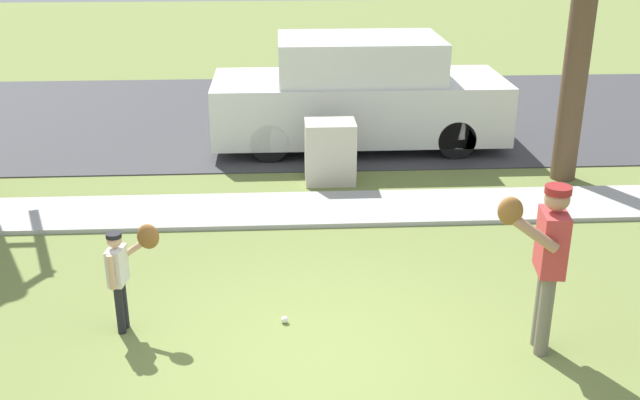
{
  "coord_description": "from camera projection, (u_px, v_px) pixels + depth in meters",
  "views": [
    {
      "loc": [
        -0.36,
        -6.05,
        4.02
      ],
      "look_at": [
        0.06,
        1.5,
        1.0
      ],
      "focal_mm": 42.11,
      "sensor_mm": 36.0,
      "label": 1
    }
  ],
  "objects": [
    {
      "name": "ground_plane",
      "position": [
        308.0,
        214.0,
        10.36
      ],
      "size": [
        48.0,
        48.0,
        0.0
      ],
      "primitive_type": "plane",
      "color": "olive"
    },
    {
      "name": "sidewalk_strip",
      "position": [
        307.0,
        209.0,
        10.44
      ],
      "size": [
        36.0,
        1.2,
        0.06
      ],
      "primitive_type": "cube",
      "color": "#A3A39E",
      "rests_on": "ground"
    },
    {
      "name": "road_surface",
      "position": [
        297.0,
        115.0,
        15.09
      ],
      "size": [
        36.0,
        6.8,
        0.02
      ],
      "primitive_type": "cube",
      "color": "#38383A",
      "rests_on": "ground"
    },
    {
      "name": "person_adult",
      "position": [
        546.0,
        251.0,
        6.84
      ],
      "size": [
        0.73,
        0.59,
        1.68
      ],
      "rotation": [
        0.0,
        0.0,
        3.0
      ],
      "color": "#6B6656",
      "rests_on": "ground"
    },
    {
      "name": "person_child",
      "position": [
        125.0,
        265.0,
        7.32
      ],
      "size": [
        0.51,
        0.39,
        1.1
      ],
      "rotation": [
        0.0,
        0.0,
        6.14
      ],
      "color": "black",
      "rests_on": "ground"
    },
    {
      "name": "baseball",
      "position": [
        285.0,
        320.0,
        7.67
      ],
      "size": [
        0.07,
        0.07,
        0.07
      ],
      "primitive_type": "sphere",
      "color": "white",
      "rests_on": "ground"
    },
    {
      "name": "utility_cabinet",
      "position": [
        330.0,
        152.0,
        11.42
      ],
      "size": [
        0.76,
        0.62,
        0.95
      ],
      "primitive_type": "cube",
      "color": "beige",
      "rests_on": "ground"
    },
    {
      "name": "street_tree_near",
      "position": [
        583.0,
        13.0,
        10.76
      ],
      "size": [
        1.84,
        1.88,
        4.74
      ],
      "color": "brown",
      "rests_on": "ground"
    },
    {
      "name": "parked_van_white",
      "position": [
        359.0,
        95.0,
        12.98
      ],
      "size": [
        5.0,
        1.95,
        1.88
      ],
      "rotation": [
        0.0,
        0.0,
        3.14
      ],
      "color": "silver",
      "rests_on": "road_surface"
    }
  ]
}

